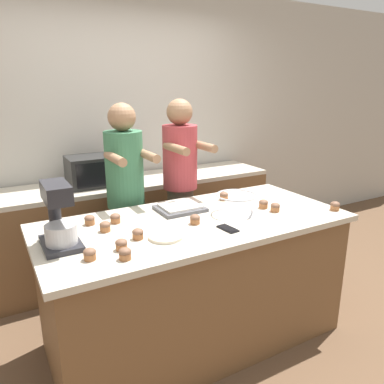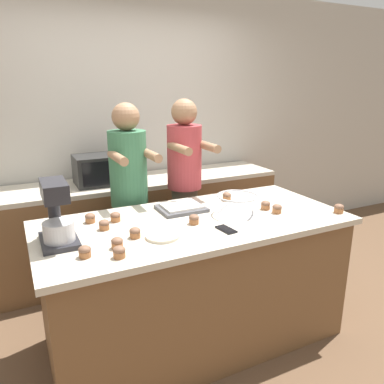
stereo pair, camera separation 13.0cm
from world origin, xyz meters
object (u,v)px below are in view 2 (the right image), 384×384
(mixing_bowl, at_px, (237,204))
(baking_tray, at_px, (181,208))
(cupcake_5, at_px, (104,225))
(cupcake_11, at_px, (119,252))
(person_left, at_px, (130,201))
(cupcake_10, at_px, (266,205))
(microwave_oven, at_px, (104,169))
(cupcake_6, at_px, (194,219))
(cell_phone, at_px, (226,229))
(cupcake_7, at_px, (277,209))
(cupcake_8, at_px, (115,217))
(cupcake_0, at_px, (117,243))
(cupcake_2, at_px, (90,218))
(small_plate, at_px, (163,236))
(cupcake_4, at_px, (227,196))
(stand_mixer, at_px, (57,216))
(cupcake_1, at_px, (135,233))
(person_right, at_px, (185,192))
(cupcake_3, at_px, (85,251))
(cupcake_9, at_px, (339,208))

(mixing_bowl, height_order, baking_tray, mixing_bowl)
(cupcake_5, xyz_separation_m, cupcake_11, (-0.02, -0.42, 0.00))
(person_left, height_order, cupcake_10, person_left)
(microwave_oven, xyz_separation_m, cupcake_6, (0.27, -1.30, -0.09))
(cell_phone, xyz_separation_m, cupcake_7, (0.48, 0.12, 0.03))
(microwave_oven, height_order, cell_phone, microwave_oven)
(mixing_bowl, relative_size, microwave_oven, 0.57)
(baking_tray, bearing_deg, mixing_bowl, -38.25)
(person_left, distance_m, cupcake_8, 0.53)
(cupcake_6, bearing_deg, cupcake_11, -155.04)
(cupcake_7, bearing_deg, cupcake_5, 168.96)
(microwave_oven, bearing_deg, cupcake_0, -100.74)
(baking_tray, xyz_separation_m, cupcake_10, (0.55, -0.25, 0.01))
(cupcake_0, relative_size, cupcake_2, 1.00)
(small_plate, height_order, cupcake_8, cupcake_8)
(microwave_oven, relative_size, cupcake_2, 7.65)
(cupcake_4, bearing_deg, stand_mixer, -167.90)
(stand_mixer, distance_m, cell_phone, 1.00)
(person_left, relative_size, cupcake_5, 25.01)
(microwave_oven, bearing_deg, cupcake_4, -53.08)
(stand_mixer, bearing_deg, cupcake_2, 48.38)
(cupcake_0, height_order, cupcake_10, same)
(cupcake_2, distance_m, cupcake_7, 1.27)
(microwave_oven, bearing_deg, small_plate, -89.77)
(cupcake_6, height_order, cupcake_11, same)
(cupcake_1, bearing_deg, mixing_bowl, 6.44)
(small_plate, bearing_deg, cupcake_11, -153.86)
(person_right, bearing_deg, cupcake_3, -137.62)
(cupcake_11, bearing_deg, cupcake_9, 0.34)
(cupcake_9, bearing_deg, person_left, 140.62)
(person_left, bearing_deg, cell_phone, -70.20)
(cupcake_2, xyz_separation_m, cupcake_5, (0.05, -0.16, 0.00))
(microwave_oven, height_order, cupcake_5, microwave_oven)
(baking_tray, distance_m, cupcake_6, 0.29)
(cupcake_3, relative_size, cupcake_10, 1.00)
(person_right, bearing_deg, microwave_oven, 134.42)
(mixing_bowl, height_order, cupcake_10, mixing_bowl)
(mixing_bowl, bearing_deg, cupcake_10, -1.29)
(stand_mixer, height_order, cupcake_0, stand_mixer)
(cupcake_2, bearing_deg, baking_tray, -3.04)
(baking_tray, relative_size, cupcake_2, 4.86)
(person_right, relative_size, cell_phone, 11.08)
(cupcake_4, bearing_deg, person_left, 148.58)
(cupcake_8, bearing_deg, person_left, 62.94)
(mixing_bowl, height_order, cell_phone, mixing_bowl)
(microwave_oven, xyz_separation_m, cell_phone, (0.40, -1.48, -0.12))
(mixing_bowl, bearing_deg, cupcake_3, -168.60)
(cupcake_7, bearing_deg, person_right, 112.47)
(microwave_oven, relative_size, cupcake_8, 7.65)
(mixing_bowl, distance_m, cupcake_3, 1.10)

